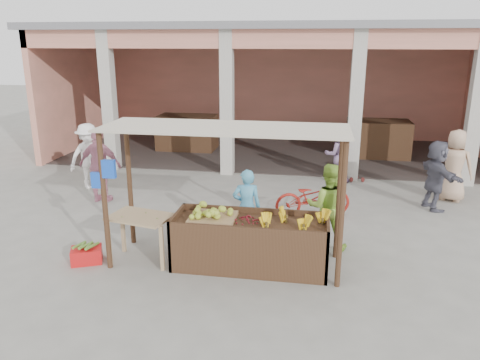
% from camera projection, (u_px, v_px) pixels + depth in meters
% --- Properties ---
extents(ground, '(60.00, 60.00, 0.00)m').
position_uv_depth(ground, '(222.00, 264.00, 8.11)').
color(ground, slate).
rests_on(ground, ground).
extents(market_building, '(14.40, 6.40, 4.20)m').
position_uv_depth(market_building, '(276.00, 72.00, 15.76)').
color(market_building, '#EE927C').
rests_on(market_building, ground).
extents(fruit_stall, '(2.60, 0.95, 0.80)m').
position_uv_depth(fruit_stall, '(250.00, 244.00, 7.92)').
color(fruit_stall, '#462D1C').
rests_on(fruit_stall, ground).
extents(stall_awning, '(4.09, 1.35, 2.39)m').
position_uv_depth(stall_awning, '(220.00, 152.00, 7.60)').
color(stall_awning, '#462D1C').
rests_on(stall_awning, ground).
extents(banana_heap, '(1.02, 0.56, 0.19)m').
position_uv_depth(banana_heap, '(293.00, 221.00, 7.63)').
color(banana_heap, yellow).
rests_on(banana_heap, fruit_stall).
extents(melon_tray, '(0.77, 0.67, 0.20)m').
position_uv_depth(melon_tray, '(213.00, 214.00, 7.92)').
color(melon_tray, '#A37E54').
rests_on(melon_tray, fruit_stall).
extents(berry_heap, '(0.45, 0.37, 0.14)m').
position_uv_depth(berry_heap, '(248.00, 219.00, 7.77)').
color(berry_heap, maroon).
rests_on(berry_heap, fruit_stall).
extents(side_table, '(1.16, 0.89, 0.84)m').
position_uv_depth(side_table, '(141.00, 223.00, 8.03)').
color(side_table, tan).
rests_on(side_table, ground).
extents(papaya_pile, '(0.78, 0.45, 0.22)m').
position_uv_depth(papaya_pile, '(140.00, 210.00, 7.96)').
color(papaya_pile, '#48852B').
rests_on(papaya_pile, side_table).
extents(red_crate, '(0.62, 0.54, 0.27)m').
position_uv_depth(red_crate, '(87.00, 255.00, 8.13)').
color(red_crate, red).
rests_on(red_crate, ground).
extents(plantain_bundle, '(0.41, 0.28, 0.08)m').
position_uv_depth(plantain_bundle, '(86.00, 246.00, 8.08)').
color(plantain_bundle, '#5B8A32').
rests_on(plantain_bundle, red_crate).
extents(produce_sacks, '(0.70, 0.66, 0.53)m').
position_uv_depth(produce_sacks, '(357.00, 172.00, 12.76)').
color(produce_sacks, maroon).
rests_on(produce_sacks, ground).
extents(vendor_blue, '(0.65, 0.52, 1.56)m').
position_uv_depth(vendor_blue, '(247.00, 205.00, 8.72)').
color(vendor_blue, '#54AEDB').
rests_on(vendor_blue, ground).
extents(vendor_green, '(0.83, 0.50, 1.70)m').
position_uv_depth(vendor_green, '(328.00, 204.00, 8.52)').
color(vendor_green, '#9DCD45').
rests_on(vendor_green, ground).
extents(motorcycle, '(1.11, 1.85, 0.91)m').
position_uv_depth(motorcycle, '(313.00, 197.00, 10.16)').
color(motorcycle, maroon).
rests_on(motorcycle, ground).
extents(shopper_a, '(1.15, 1.30, 1.83)m').
position_uv_depth(shopper_a, '(89.00, 153.00, 12.05)').
color(shopper_a, white).
rests_on(shopper_a, ground).
extents(shopper_b, '(1.13, 0.63, 1.89)m').
position_uv_depth(shopper_b, '(100.00, 163.00, 10.98)').
color(shopper_b, '#C1768D').
rests_on(shopper_b, ground).
extents(shopper_c, '(1.09, 0.92, 1.92)m').
position_uv_depth(shopper_c, '(455.00, 162.00, 11.05)').
color(shopper_c, tan).
rests_on(shopper_c, ground).
extents(shopper_d, '(1.08, 1.68, 1.69)m').
position_uv_depth(shopper_d, '(436.00, 173.00, 10.51)').
color(shopper_d, '#535260').
rests_on(shopper_d, ground).
extents(shopper_f, '(0.88, 0.61, 1.65)m').
position_uv_depth(shopper_f, '(338.00, 152.00, 12.59)').
color(shopper_f, slate).
rests_on(shopper_f, ground).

